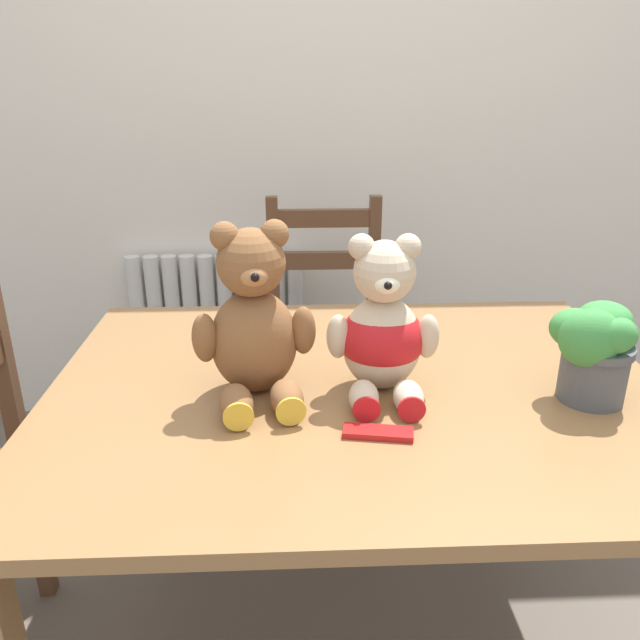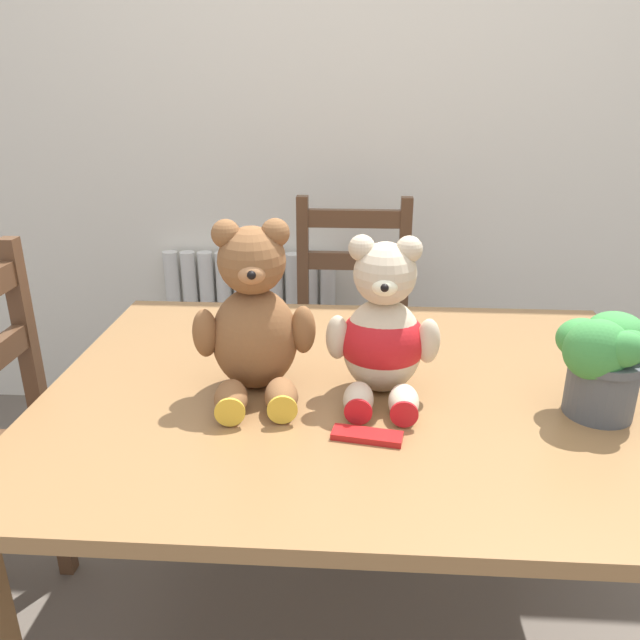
{
  "view_description": "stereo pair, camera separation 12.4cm",
  "coord_description": "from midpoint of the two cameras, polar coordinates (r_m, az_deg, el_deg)",
  "views": [
    {
      "loc": [
        -0.13,
        -0.67,
        1.35
      ],
      "look_at": [
        -0.08,
        0.48,
        0.9
      ],
      "focal_mm": 35.0,
      "sensor_mm": 36.0,
      "label": 1
    },
    {
      "loc": [
        -0.01,
        -0.67,
        1.35
      ],
      "look_at": [
        -0.08,
        0.48,
        0.9
      ],
      "focal_mm": 35.0,
      "sensor_mm": 36.0,
      "label": 2
    }
  ],
  "objects": [
    {
      "name": "dining_table",
      "position": [
        1.36,
        0.73,
        -9.53
      ],
      "size": [
        1.28,
        0.98,
        0.75
      ],
      "color": "olive",
      "rests_on": "ground_plane"
    },
    {
      "name": "chocolate_bar",
      "position": [
        1.13,
        2.19,
        -10.34
      ],
      "size": [
        0.13,
        0.06,
        0.01
      ],
      "primitive_type": "cube",
      "rotation": [
        0.0,
        0.0,
        -0.17
      ],
      "color": "red",
      "rests_on": "dining_table"
    },
    {
      "name": "wooden_chair_behind",
      "position": [
        2.17,
        -1.13,
        -2.34
      ],
      "size": [
        0.4,
        0.4,
        0.97
      ],
      "rotation": [
        0.0,
        0.0,
        3.14
      ],
      "color": "brown",
      "rests_on": "ground_plane"
    },
    {
      "name": "wall_back",
      "position": [
        2.43,
        -0.99,
        20.3
      ],
      "size": [
        8.0,
        0.04,
        2.6
      ],
      "primitive_type": "cube",
      "color": "silver",
      "rests_on": "ground_plane"
    },
    {
      "name": "radiator",
      "position": [
        2.6,
        -10.53,
        -2.32
      ],
      "size": [
        0.7,
        0.1,
        0.7
      ],
      "color": "silver",
      "rests_on": "ground_plane"
    },
    {
      "name": "potted_plant",
      "position": [
        1.29,
        21.37,
        -2.33
      ],
      "size": [
        0.17,
        0.16,
        0.2
      ],
      "color": "#4C5156",
      "rests_on": "dining_table"
    },
    {
      "name": "teddy_bear_left",
      "position": [
        1.23,
        -8.93,
        -0.32
      ],
      "size": [
        0.25,
        0.26,
        0.35
      ],
      "rotation": [
        0.0,
        0.0,
        3.3
      ],
      "color": "brown",
      "rests_on": "dining_table"
    },
    {
      "name": "teddy_bear_right",
      "position": [
        1.24,
        2.92,
        -1.0
      ],
      "size": [
        0.23,
        0.23,
        0.32
      ],
      "rotation": [
        0.0,
        0.0,
        3.1
      ],
      "color": "beige",
      "rests_on": "dining_table"
    }
  ]
}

